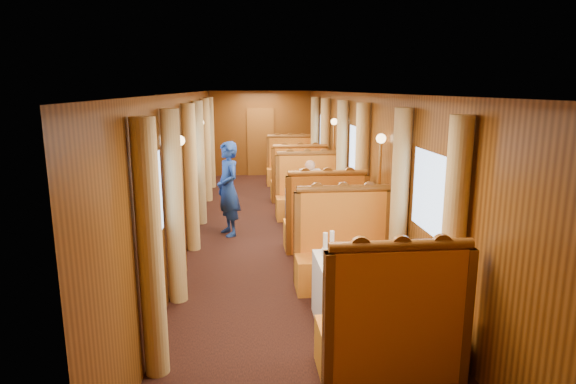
{
  "coord_description": "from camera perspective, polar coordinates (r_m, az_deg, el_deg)",
  "views": [
    {
      "loc": [
        -0.56,
        -8.39,
        2.58
      ],
      "look_at": [
        0.12,
        -1.36,
        1.05
      ],
      "focal_mm": 30.0,
      "sensor_mm": 36.0,
      "label": 1
    }
  ],
  "objects": [
    {
      "name": "banquette_near_fwd",
      "position": [
        4.62,
        12.13,
        -15.87
      ],
      "size": [
        1.3,
        0.55,
        1.34
      ],
      "color": "#BE4A15",
      "rests_on": "floor"
    },
    {
      "name": "ceiling",
      "position": [
        8.4,
        -1.71,
        11.68
      ],
      "size": [
        3.0,
        12.0,
        0.01
      ],
      "primitive_type": null,
      "rotation": [
        3.14,
        0.0,
        0.0
      ],
      "color": "silver",
      "rests_on": "wall_left"
    },
    {
      "name": "table_mid",
      "position": [
        8.77,
        3.28,
        -2.35
      ],
      "size": [
        1.05,
        0.72,
        0.75
      ],
      "primitive_type": "cube",
      "color": "white",
      "rests_on": "floor"
    },
    {
      "name": "table_far",
      "position": [
        12.16,
        0.78,
        1.78
      ],
      "size": [
        1.05,
        0.72,
        0.75
      ],
      "primitive_type": "cube",
      "color": "white",
      "rests_on": "floor"
    },
    {
      "name": "curtain_right_near_a",
      "position": [
        4.75,
        18.98,
        -5.64
      ],
      "size": [
        0.22,
        0.22,
        2.35
      ],
      "primitive_type": "cylinder",
      "color": "#D6B56D",
      "rests_on": "floor"
    },
    {
      "name": "curtain_left_near_b",
      "position": [
        5.89,
        -13.33,
        -1.89
      ],
      "size": [
        0.22,
        0.22,
        2.35
      ],
      "primitive_type": "cylinder",
      "color": "#D6B56D",
      "rests_on": "floor"
    },
    {
      "name": "banquette_far_aft",
      "position": [
        13.14,
        0.3,
        2.79
      ],
      "size": [
        1.3,
        0.55,
        1.34
      ],
      "color": "#BE4A15",
      "rests_on": "floor"
    },
    {
      "name": "passenger",
      "position": [
        9.39,
        2.64,
        0.93
      ],
      "size": [
        0.4,
        0.44,
        0.76
      ],
      "color": "beige",
      "rests_on": "banquette_mid_aft"
    },
    {
      "name": "cup_inboard",
      "position": [
        5.39,
        4.43,
        -6.47
      ],
      "size": [
        0.08,
        0.08,
        0.26
      ],
      "rotation": [
        0.0,
        0.0,
        -0.13
      ],
      "color": "white",
      "rests_on": "table_near"
    },
    {
      "name": "steward",
      "position": [
        8.54,
        -7.1,
        0.37
      ],
      "size": [
        0.61,
        0.72,
        1.68
      ],
      "primitive_type": "imported",
      "rotation": [
        0.0,
        0.0,
        -1.17
      ],
      "color": "navy",
      "rests_on": "floor"
    },
    {
      "name": "wall_left",
      "position": [
        8.54,
        -11.76,
        3.02
      ],
      "size": [
        0.01,
        12.0,
        2.5
      ],
      "primitive_type": null,
      "rotation": [
        1.57,
        0.0,
        1.57
      ],
      "color": "brown",
      "rests_on": "floor"
    },
    {
      "name": "banquette_near_aft",
      "position": [
        6.42,
        6.68,
        -7.49
      ],
      "size": [
        1.3,
        0.55,
        1.34
      ],
      "color": "#BE4A15",
      "rests_on": "floor"
    },
    {
      "name": "curtain_left_far_b",
      "position": [
        12.77,
        -9.19,
        5.76
      ],
      "size": [
        0.22,
        0.22,
        2.35
      ],
      "primitive_type": "cylinder",
      "color": "#D6B56D",
      "rests_on": "floor"
    },
    {
      "name": "window_left_mid",
      "position": [
        8.51,
        -11.72,
        4.35
      ],
      "size": [
        0.01,
        1.2,
        0.9
      ],
      "primitive_type": null,
      "rotation": [
        1.57,
        0.0,
        1.57
      ],
      "color": "#8CADD8",
      "rests_on": "wall_left"
    },
    {
      "name": "curtain_left_mid_b",
      "position": [
        9.31,
        -10.5,
        3.35
      ],
      "size": [
        0.22,
        0.22,
        2.35
      ],
      "primitive_type": "cylinder",
      "color": "#D6B56D",
      "rests_on": "floor"
    },
    {
      "name": "sconce_left_fore",
      "position": [
        6.79,
        -12.51,
        1.81
      ],
      "size": [
        0.14,
        0.14,
        1.95
      ],
      "color": "#BF8C3F",
      "rests_on": "floor"
    },
    {
      "name": "curtain_left_near_a",
      "position": [
        4.42,
        -16.0,
        -6.8
      ],
      "size": [
        0.22,
        0.22,
        2.35
      ],
      "primitive_type": "cylinder",
      "color": "#D6B56D",
      "rests_on": "floor"
    },
    {
      "name": "wall_near",
      "position": [
        2.79,
        7.09,
        -16.34
      ],
      "size": [
        3.0,
        0.01,
        2.5
      ],
      "primitive_type": null,
      "rotation": [
        -1.57,
        0.0,
        0.0
      ],
      "color": "brown",
      "rests_on": "floor"
    },
    {
      "name": "teapot_right",
      "position": [
        5.26,
        8.97,
        -7.51
      ],
      "size": [
        0.17,
        0.13,
        0.13
      ],
      "primitive_type": null,
      "rotation": [
        0.0,
        0.0,
        0.03
      ],
      "color": "silver",
      "rests_on": "tea_tray"
    },
    {
      "name": "doorway_far",
      "position": [
        14.45,
        -3.26,
        5.93
      ],
      "size": [
        0.8,
        0.04,
        2.0
      ],
      "primitive_type": "cube",
      "color": "brown",
      "rests_on": "floor"
    },
    {
      "name": "window_right_mid",
      "position": [
        8.71,
        8.17,
        4.65
      ],
      "size": [
        0.01,
        1.2,
        0.9
      ],
      "primitive_type": null,
      "rotation": [
        1.57,
        0.0,
        -1.57
      ],
      "color": "#8CADD8",
      "rests_on": "wall_right"
    },
    {
      "name": "sconce_right_fore",
      "position": [
        7.02,
        10.81,
        2.21
      ],
      "size": [
        0.14,
        0.14,
        1.95
      ],
      "color": "#BF8C3F",
      "rests_on": "floor"
    },
    {
      "name": "wall_right",
      "position": [
        8.74,
        8.22,
        3.35
      ],
      "size": [
        0.01,
        12.0,
        2.5
      ],
      "primitive_type": null,
      "rotation": [
        1.57,
        0.0,
        -1.57
      ],
      "color": "brown",
      "rests_on": "floor"
    },
    {
      "name": "window_right_far",
      "position": [
        12.11,
        4.28,
        6.84
      ],
      "size": [
        0.01,
        1.2,
        0.9
      ],
      "primitive_type": null,
      "rotation": [
        1.57,
        0.0,
        -1.57
      ],
      "color": "#8CADD8",
      "rests_on": "wall_right"
    },
    {
      "name": "curtain_left_far_a",
      "position": [
        11.22,
        -9.68,
        4.87
      ],
      "size": [
        0.22,
        0.22,
        2.35
      ],
      "primitive_type": "cylinder",
      "color": "#D6B56D",
      "rests_on": "floor"
    },
    {
      "name": "curtain_right_far_a",
      "position": [
        11.36,
        4.4,
        5.09
      ],
      "size": [
        0.22,
        0.22,
        2.35
      ],
      "primitive_type": "cylinder",
      "color": "#D6B56D",
      "rests_on": "floor"
    },
    {
      "name": "sconce_left_aft",
      "position": [
        10.24,
        -10.21,
        5.34
      ],
      "size": [
        0.14,
        0.14,
        1.95
      ],
      "color": "#BF8C3F",
      "rests_on": "floor"
    },
    {
      "name": "window_left_far",
      "position": [
        11.97,
        -9.97,
        6.63
      ],
      "size": [
        0.01,
        1.2,
        0.9
      ],
      "primitive_type": null,
      "rotation": [
        1.57,
        0.0,
        1.57
      ],
      "color": "#8CADD8",
      "rests_on": "wall_left"
    },
    {
      "name": "rose_vase_far",
      "position": [
        12.04,
        0.94,
        4.34
      ],
      "size": [
        0.06,
        0.06,
        0.36
      ],
      "rotation": [
        0.0,
        0.0,
        0.06
      ],
      "color": "silver",
      "rests_on": "table_far"
    },
    {
      "name": "window_left_near",
      "position": [
        5.1,
        -15.8,
        -1.03
      ],
      "size": [
        0.01,
        1.2,
        0.9
      ],
      "primitive_type": null,
      "rotation": [
        1.57,
        0.0,
        1.57
      ],
      "color": "#8CADD8",
      "rests_on": "wall_left"
    },
    {
      "name": "banquette_mid_aft",
      "position": [
        9.73,
        2.38,
        -0.58
      ],
      "size": [
        1.3,
        0.55,
        1.34
      ],
      "color": "#BE4A15",
      "rests_on": "floor"
    },
    {
      "name": "curtain_right_mid_a",
      "position": [
        7.97,
        8.68,
        1.95
      ],
      "size": [
        0.22,
        0.22,
        2.35
      ],
      "primitive_type": "cylinder",
      "color": "#D6B56D",
      "rests_on": "floor"
    },
    {
      "name": "banquette_mid_fwd",
      "position": [
        7.79,
        4.42,
        -3.87
      ],
      "size": [
        1.3,
        0.55,
        1.34
      ],
      "color": "#BE4A15",
      "rests_on": "floor"
    },
    {
      "name": "wall_far",
      "position": [
        14.46,
        -3.28,
        6.93
      ],
      "size": [
        3.0,
        0.01,
        2.5
      ],
      "primitive_type": null,
      "rotation": [
        1.57,
        0.0,
        0.0
      ],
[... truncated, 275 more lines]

